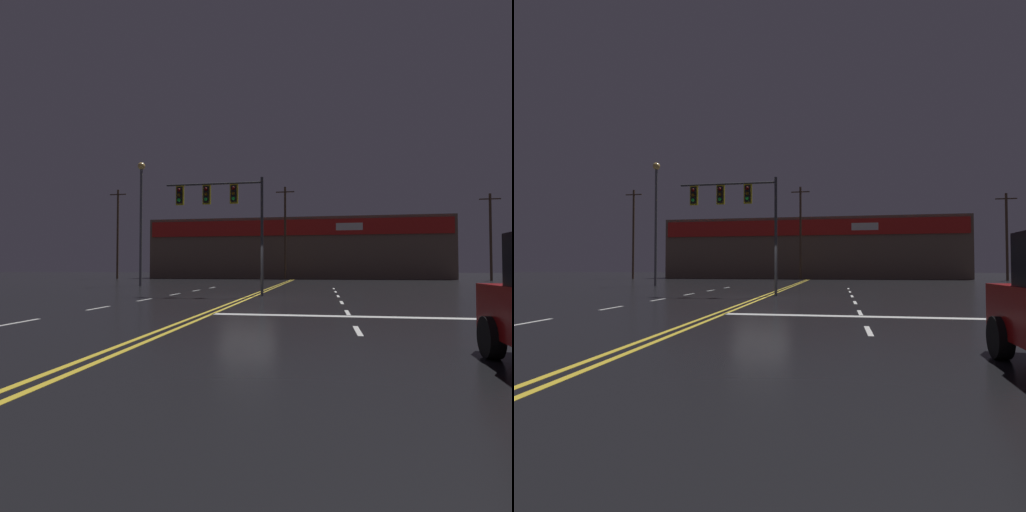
# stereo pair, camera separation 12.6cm
# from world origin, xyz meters

# --- Properties ---
(ground_plane) EXTENTS (200.00, 200.00, 0.00)m
(ground_plane) POSITION_xyz_m (0.00, 0.00, 0.00)
(ground_plane) COLOR black
(road_markings) EXTENTS (12.39, 60.00, 0.01)m
(road_markings) POSITION_xyz_m (0.68, -1.04, 0.00)
(road_markings) COLOR gold
(road_markings) RESTS_ON ground
(traffic_signal_median) EXTENTS (5.03, 0.36, 5.88)m
(traffic_signal_median) POSITION_xyz_m (-1.64, 1.38, 4.63)
(traffic_signal_median) COLOR #38383D
(traffic_signal_median) RESTS_ON ground
(streetlight_median_approach) EXTENTS (0.56, 0.56, 9.55)m
(streetlight_median_approach) POSITION_xyz_m (-10.38, 10.79, 6.09)
(streetlight_median_approach) COLOR #59595E
(streetlight_median_approach) RESTS_ON ground
(building_backdrop) EXTENTS (38.38, 10.23, 7.80)m
(building_backdrop) POSITION_xyz_m (0.00, 36.91, 3.91)
(building_backdrop) COLOR brown
(building_backdrop) RESTS_ON ground
(utility_pole_row) EXTENTS (46.27, 0.26, 11.39)m
(utility_pole_row) POSITION_xyz_m (-1.74, 29.26, 5.56)
(utility_pole_row) COLOR #4C3828
(utility_pole_row) RESTS_ON ground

